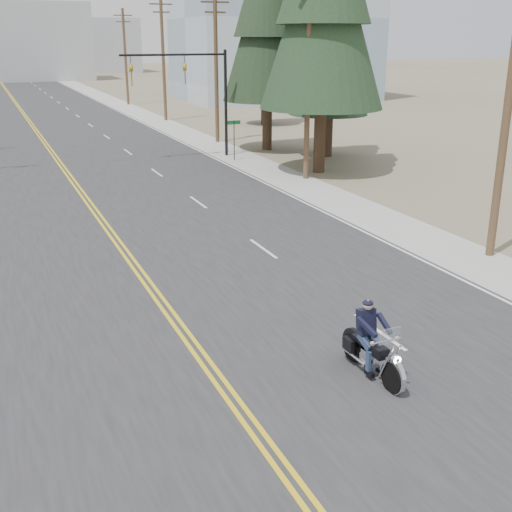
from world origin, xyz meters
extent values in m
plane|color=#776D56|center=(0.00, 0.00, 0.00)|extent=(400.00, 400.00, 0.00)
cube|color=#303033|center=(0.00, 70.00, 0.01)|extent=(20.00, 200.00, 0.01)
cube|color=#A5A5A0|center=(11.50, 70.00, 0.01)|extent=(3.00, 200.00, 0.01)
cylinder|color=black|center=(11.00, 32.00, 3.50)|extent=(0.20, 0.20, 7.00)
cylinder|color=black|center=(7.50, 32.00, 6.70)|extent=(7.00, 0.14, 0.14)
imported|color=#BF8C0C|center=(8.20, 32.00, 6.05)|extent=(0.21, 0.26, 1.30)
imported|color=#BF8C0C|center=(4.70, 32.00, 6.05)|extent=(0.21, 0.26, 1.30)
cylinder|color=black|center=(10.80, 30.00, 1.30)|extent=(0.06, 0.06, 2.60)
cube|color=#0C5926|center=(10.80, 30.00, 2.50)|extent=(0.90, 0.03, 0.25)
cylinder|color=brown|center=(12.50, 8.00, 5.50)|extent=(0.30, 0.30, 11.00)
cylinder|color=brown|center=(12.50, 23.00, 5.75)|extent=(0.30, 0.30, 11.50)
cylinder|color=brown|center=(12.50, 38.00, 5.50)|extent=(0.30, 0.30, 11.00)
cube|color=brown|center=(12.50, 38.00, 10.20)|extent=(2.20, 0.12, 0.12)
cube|color=brown|center=(12.50, 38.00, 9.50)|extent=(1.60, 0.12, 0.12)
cylinder|color=brown|center=(12.50, 53.00, 5.75)|extent=(0.30, 0.30, 11.50)
cube|color=brown|center=(12.50, 53.00, 10.70)|extent=(2.20, 0.12, 0.12)
cube|color=brown|center=(12.50, 53.00, 10.00)|extent=(1.60, 0.12, 0.12)
cylinder|color=brown|center=(12.50, 70.00, 5.50)|extent=(0.30, 0.30, 11.00)
cube|color=brown|center=(12.50, 70.00, 10.20)|extent=(2.20, 0.12, 0.12)
cube|color=brown|center=(12.50, 70.00, 9.50)|extent=(1.60, 0.12, 0.12)
cube|color=#9EB5CC|center=(32.00, 70.00, 10.00)|extent=(24.00, 16.00, 20.00)
cube|color=#ADB2B7|center=(8.00, 125.00, 7.00)|extent=(18.00, 14.00, 14.00)
cube|color=#B7BCC6|center=(40.00, 110.00, 9.00)|extent=(16.00, 12.00, 18.00)
cube|color=#B7BCC6|center=(25.00, 150.00, 6.00)|extent=(14.00, 14.00, 12.00)
cylinder|color=#382619|center=(14.13, 24.45, 1.90)|extent=(0.74, 0.74, 3.80)
cone|color=black|center=(14.13, 24.45, 9.50)|extent=(7.18, 7.18, 11.40)
cylinder|color=#382619|center=(17.26, 29.08, 1.41)|extent=(0.62, 0.62, 2.82)
cone|color=#18311E|center=(17.26, 29.08, 7.06)|extent=(5.29, 5.29, 8.47)
cone|color=#18311E|center=(17.26, 29.08, 9.46)|extent=(3.97, 3.97, 6.35)
cylinder|color=#382619|center=(14.61, 33.23, 1.75)|extent=(0.61, 0.61, 3.50)
cone|color=black|center=(14.61, 33.23, 8.74)|extent=(6.29, 6.29, 10.49)
cylinder|color=#382619|center=(20.29, 46.53, 1.40)|extent=(0.66, 0.66, 2.81)
cone|color=#193320|center=(20.29, 46.53, 7.02)|extent=(5.24, 5.24, 8.42)
cone|color=#193320|center=(20.29, 46.53, 9.41)|extent=(3.93, 3.93, 6.32)
camera|label=1|loc=(-4.45, -9.47, 7.73)|focal=45.00mm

